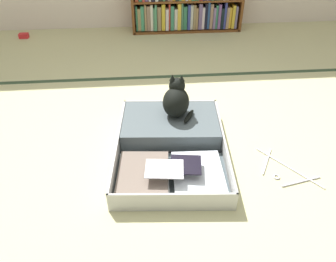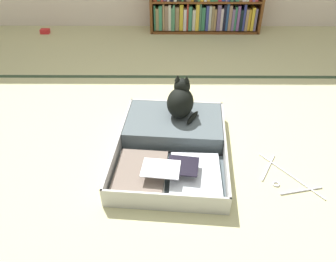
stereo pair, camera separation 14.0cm
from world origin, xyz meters
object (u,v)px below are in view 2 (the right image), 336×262
at_px(bookshelf, 205,1).
at_px(open_suitcase, 172,140).
at_px(small_red_pouch, 45,31).
at_px(black_cat, 181,101).
at_px(clothes_hanger, 286,178).

relative_size(bookshelf, open_suitcase, 1.34).
bearing_deg(open_suitcase, small_red_pouch, 125.53).
xyz_separation_m(bookshelf, black_cat, (-0.33, -1.99, -0.10)).
bearing_deg(clothes_hanger, small_red_pouch, 132.11).
relative_size(black_cat, small_red_pouch, 2.74).
bearing_deg(small_red_pouch, open_suitcase, -54.47).
relative_size(black_cat, clothes_hanger, 0.72).
bearing_deg(black_cat, clothes_hanger, -38.89).
relative_size(open_suitcase, black_cat, 3.48).
xyz_separation_m(open_suitcase, clothes_hanger, (0.66, -0.29, -0.05)).
bearing_deg(open_suitcase, clothes_hanger, -24.06).
distance_m(open_suitcase, black_cat, 0.27).
bearing_deg(clothes_hanger, black_cat, 141.11).
bearing_deg(black_cat, small_red_pouch, 129.25).
bearing_deg(open_suitcase, black_cat, 73.52).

